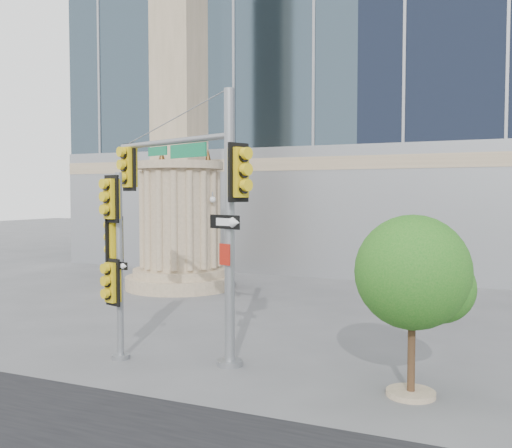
% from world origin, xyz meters
% --- Properties ---
extents(ground, '(120.00, 120.00, 0.00)m').
position_xyz_m(ground, '(0.00, 0.00, 0.00)').
color(ground, '#545456').
rests_on(ground, ground).
extents(monument, '(4.40, 4.40, 16.60)m').
position_xyz_m(monument, '(-6.00, 9.00, 5.52)').
color(monument, '#9B8869').
rests_on(monument, ground).
extents(main_signal_pole, '(4.51, 2.09, 6.10)m').
position_xyz_m(main_signal_pole, '(-0.51, 0.77, 3.78)').
color(main_signal_pole, slate).
rests_on(main_signal_pole, ground).
extents(secondary_signal_pole, '(0.74, 0.68, 4.30)m').
position_xyz_m(secondary_signal_pole, '(-2.10, -0.25, 2.53)').
color(secondary_signal_pole, slate).
rests_on(secondary_signal_pole, ground).
extents(street_tree, '(2.20, 2.15, 3.43)m').
position_xyz_m(street_tree, '(4.54, 0.05, 2.26)').
color(street_tree, '#9B8869').
rests_on(street_tree, ground).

